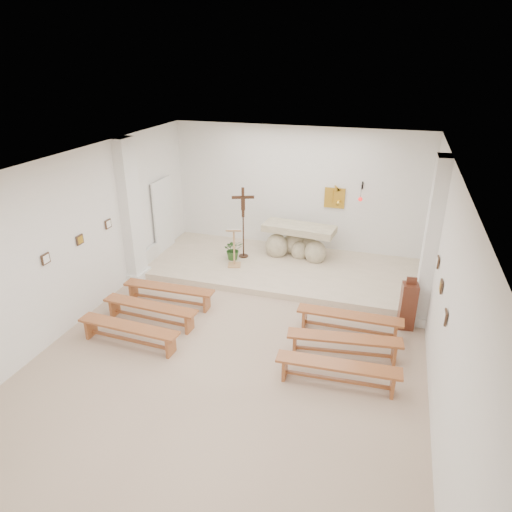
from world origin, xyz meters
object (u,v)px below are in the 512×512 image
(lectern, at_px, (234,247))
(bench_right_second, at_px, (344,342))
(bench_left_third, at_px, (129,330))
(bench_right_third, at_px, (338,369))
(bench_left_front, at_px, (169,291))
(bench_right_front, at_px, (349,319))
(donation_pedestal, at_px, (408,306))
(altar, at_px, (298,243))
(crucifix_stand, at_px, (243,218))
(bench_left_second, at_px, (150,309))

(lectern, xyz_separation_m, bench_right_second, (3.19, -2.90, -0.35))
(bench_left_third, bearing_deg, bench_right_third, 2.90)
(bench_left_front, height_order, bench_right_front, same)
(bench_left_third, height_order, bench_right_third, same)
(donation_pedestal, height_order, bench_right_third, donation_pedestal)
(altar, distance_m, bench_right_second, 4.37)
(bench_left_third, xyz_separation_m, bench_right_third, (4.01, 0.00, 0.00))
(crucifix_stand, bearing_deg, bench_left_second, -124.62)
(altar, height_order, bench_left_front, altar)
(bench_left_second, bearing_deg, donation_pedestal, 18.68)
(lectern, distance_m, donation_pedestal, 4.54)
(crucifix_stand, bearing_deg, bench_left_front, -128.58)
(bench_left_front, bearing_deg, bench_right_second, -12.67)
(bench_right_third, bearing_deg, crucifix_stand, 122.91)
(donation_pedestal, distance_m, bench_right_front, 1.25)
(altar, relative_size, bench_right_second, 0.93)
(lectern, height_order, bench_right_front, lectern)
(crucifix_stand, height_order, bench_right_front, crucifix_stand)
(donation_pedestal, height_order, bench_left_third, donation_pedestal)
(altar, distance_m, bench_left_front, 3.88)
(crucifix_stand, xyz_separation_m, donation_pedestal, (4.25, -2.12, -0.76))
(bench_right_front, bearing_deg, bench_left_front, 179.88)
(bench_right_second, xyz_separation_m, bench_left_third, (-4.01, -0.83, 0.00))
(crucifix_stand, relative_size, bench_right_third, 0.91)
(altar, height_order, bench_left_second, altar)
(lectern, bearing_deg, bench_right_front, -49.09)
(crucifix_stand, xyz_separation_m, bench_right_third, (3.15, -4.37, -0.93))
(lectern, height_order, bench_right_third, lectern)
(crucifix_stand, distance_m, bench_left_third, 4.55)
(bench_left_front, height_order, bench_left_third, same)
(bench_right_front, distance_m, bench_left_second, 4.09)
(donation_pedestal, height_order, bench_right_second, donation_pedestal)
(crucifix_stand, bearing_deg, bench_left_third, -122.10)
(altar, xyz_separation_m, bench_left_front, (-2.24, -3.16, -0.19))
(bench_left_third, bearing_deg, lectern, 80.58)
(altar, relative_size, bench_left_second, 0.93)
(donation_pedestal, relative_size, bench_right_second, 0.54)
(altar, xyz_separation_m, crucifix_stand, (-1.39, -0.46, 0.74))
(altar, xyz_separation_m, bench_left_second, (-2.24, -4.00, -0.19))
(bench_right_front, height_order, bench_right_second, same)
(bench_right_front, height_order, bench_right_third, same)
(bench_right_front, distance_m, bench_right_third, 1.67)
(lectern, bearing_deg, crucifix_stand, 70.34)
(lectern, xyz_separation_m, donation_pedestal, (4.29, -1.49, -0.17))
(crucifix_stand, height_order, bench_left_second, crucifix_stand)
(bench_right_front, bearing_deg, bench_left_second, -168.36)
(altar, distance_m, lectern, 1.81)
(altar, distance_m, bench_left_third, 5.33)
(crucifix_stand, xyz_separation_m, bench_left_front, (-0.85, -2.70, -0.93))
(donation_pedestal, bearing_deg, bench_right_second, -134.63)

